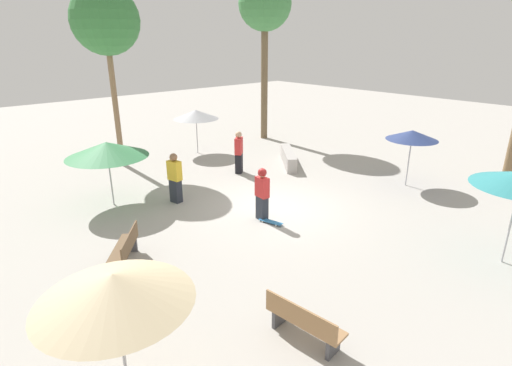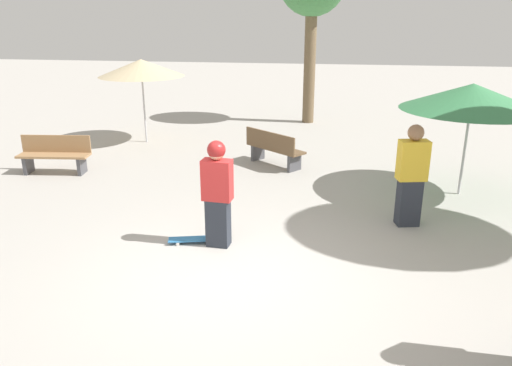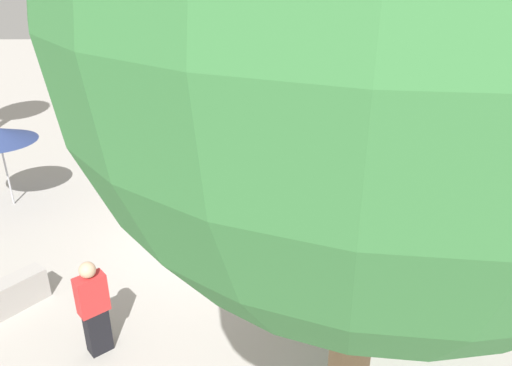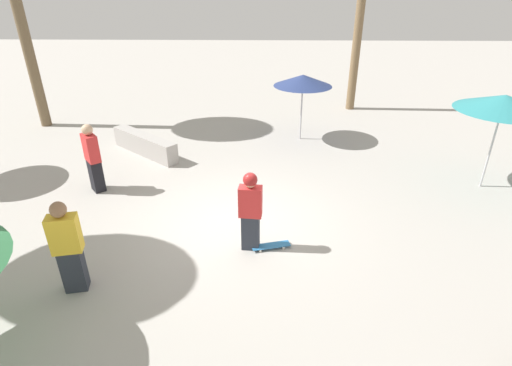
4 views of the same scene
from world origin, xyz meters
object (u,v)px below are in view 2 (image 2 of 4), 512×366
at_px(skater_main, 217,190).
at_px(skateboard, 194,239).
at_px(shade_umbrella_tan, 141,68).
at_px(bench_near, 274,149).
at_px(bench_far, 55,155).
at_px(shade_umbrella_green, 472,97).
at_px(bystander_watching, 411,176).

xyz_separation_m(skater_main, skateboard, (0.42, -0.02, -0.86)).
height_order(skater_main, shade_umbrella_tan, shade_umbrella_tan).
relative_size(skater_main, shade_umbrella_tan, 0.73).
xyz_separation_m(bench_near, bench_far, (4.88, 1.30, 0.00)).
height_order(skater_main, bench_near, skater_main).
bearing_deg(bench_near, skater_main, -55.88).
bearing_deg(shade_umbrella_green, shade_umbrella_tan, -21.79).
bearing_deg(skateboard, shade_umbrella_tan, -77.68).
bearing_deg(shade_umbrella_tan, shade_umbrella_green, 158.21).
bearing_deg(bench_far, skater_main, 139.41).
height_order(bench_near, shade_umbrella_tan, shade_umbrella_tan).
xyz_separation_m(skater_main, shade_umbrella_tan, (3.50, -6.16, 1.15)).
height_order(skater_main, skateboard, skater_main).
xyz_separation_m(skater_main, bench_near, (-0.35, -4.41, -0.50)).
bearing_deg(bench_near, shade_umbrella_tan, -165.70).
xyz_separation_m(bench_far, bystander_watching, (-7.59, 1.83, 0.46)).
bearing_deg(skater_main, skateboard, 2.93).
xyz_separation_m(skater_main, shade_umbrella_green, (-4.32, -3.03, 1.06)).
relative_size(bench_near, bystander_watching, 0.86).
bearing_deg(bystander_watching, bench_near, -60.99).
relative_size(bench_far, shade_umbrella_green, 0.61).
height_order(skater_main, bystander_watching, bystander_watching).
xyz_separation_m(skater_main, bystander_watching, (-3.06, -1.29, -0.04)).
relative_size(skater_main, shade_umbrella_green, 0.63).
height_order(skateboard, bystander_watching, bystander_watching).
relative_size(skateboard, shade_umbrella_tan, 0.35).
bearing_deg(shade_umbrella_tan, bench_near, 155.58).
distance_m(bench_far, bystander_watching, 7.82).
relative_size(skateboard, bench_far, 0.50).
distance_m(skater_main, shade_umbrella_green, 5.38).
bearing_deg(shade_umbrella_green, bench_far, -0.51).
height_order(bench_near, shade_umbrella_green, shade_umbrella_green).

